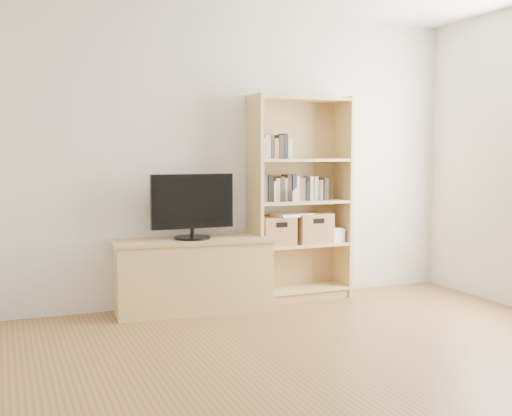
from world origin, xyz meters
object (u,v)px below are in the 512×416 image
bookshelf (300,198)px  laptop (292,215)px  baby_monitor (295,196)px  basket_right (311,228)px  television (192,206)px  tv_stand (193,276)px  basket_left (276,231)px

bookshelf → laptop: bearing=-171.2°
baby_monitor → basket_right: size_ratio=0.29×
television → basket_right: (1.17, 0.08, -0.25)m
bookshelf → tv_stand: bearing=-176.9°
tv_stand → television: (0.00, 0.00, 0.60)m
basket_right → laptop: (-0.20, -0.01, 0.13)m
bookshelf → television: bearing=-176.9°
bookshelf → basket_right: bookshelf is taller
laptop → television: bearing=175.0°
tv_stand → bookshelf: size_ratio=0.70×
television → baby_monitor: (0.95, -0.03, 0.06)m
basket_right → television: bearing=-179.4°
tv_stand → basket_right: (1.17, 0.08, 0.36)m
baby_monitor → television: bearing=-174.7°
tv_stand → laptop: laptop is taller
tv_stand → television: television is taller
baby_monitor → basket_left: baby_monitor is taller
basket_left → television: bearing=-176.4°
tv_stand → baby_monitor: 1.16m
bookshelf → basket_left: 0.38m
bookshelf → baby_monitor: size_ratio=19.18×
baby_monitor → laptop: baby_monitor is taller
baby_monitor → tv_stand: bearing=-174.7°
tv_stand → television: bearing=0.0°
bookshelf → laptop: (-0.09, -0.02, -0.15)m
bookshelf → basket_left: bearing=-178.8°
tv_stand → television: 0.60m
basket_left → laptop: 0.21m
basket_left → laptop: bearing=-3.3°
bookshelf → basket_right: bearing=-2.6°
basket_left → basket_right: bearing=-0.1°
laptop → basket_left: bearing=169.3°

